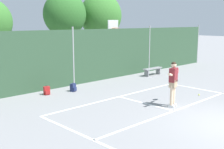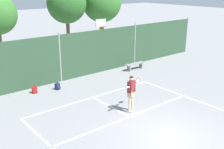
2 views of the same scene
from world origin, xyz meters
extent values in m
cube|color=white|center=(0.00, 5.50, 0.00)|extent=(8.20, 0.10, 0.01)
cube|color=white|center=(0.00, 2.48, 0.00)|extent=(8.20, 0.10, 0.01)
cube|color=white|center=(0.00, 3.96, 0.00)|extent=(0.10, 2.97, 0.01)
cube|color=#2D4C33|center=(0.00, 9.00, 1.51)|extent=(26.00, 0.05, 3.02)
cylinder|color=#99999E|center=(0.00, 9.00, 1.59)|extent=(0.09, 0.09, 3.17)
cylinder|color=#99999E|center=(6.50, 9.00, 1.59)|extent=(0.09, 0.09, 3.17)
cylinder|color=#99999E|center=(13.00, 9.00, 1.59)|extent=(0.09, 0.09, 3.17)
cylinder|color=yellow|center=(4.13, 10.27, 1.52)|extent=(0.12, 0.12, 3.05)
cube|color=white|center=(4.13, 10.17, 3.25)|extent=(0.90, 0.06, 0.60)
torus|color=#D85919|center=(4.13, 9.90, 3.03)|extent=(0.48, 0.48, 0.02)
cylinder|color=brown|center=(6.55, 19.13, 1.19)|extent=(0.36, 0.36, 2.38)
ellipsoid|color=#2D6628|center=(6.55, 19.13, 4.13)|extent=(4.11, 3.70, 4.11)
cylinder|color=brown|center=(11.03, 19.13, 1.08)|extent=(0.36, 0.36, 2.16)
ellipsoid|color=#38752D|center=(11.03, 19.13, 4.09)|extent=(4.53, 4.07, 4.53)
cube|color=silver|center=(0.32, 2.83, 0.05)|extent=(0.18, 0.28, 0.10)
cube|color=silver|center=(0.55, 2.89, 0.05)|extent=(0.18, 0.28, 0.10)
cylinder|color=beige|center=(0.32, 2.83, 0.51)|extent=(0.13, 0.13, 0.82)
cylinder|color=beige|center=(0.55, 2.89, 0.51)|extent=(0.13, 0.13, 0.82)
cube|color=tan|center=(0.43, 2.86, 0.98)|extent=(0.41, 0.32, 0.32)
cube|color=maroon|center=(0.43, 2.86, 1.32)|extent=(0.45, 0.33, 0.56)
sphere|color=beige|center=(0.43, 2.86, 1.73)|extent=(0.22, 0.22, 0.22)
sphere|color=black|center=(0.43, 2.86, 1.75)|extent=(0.21, 0.21, 0.21)
cylinder|color=beige|center=(0.62, 2.93, 1.42)|extent=(0.56, 0.23, 0.17)
cylinder|color=beige|center=(0.16, 2.79, 1.37)|extent=(0.51, 0.22, 0.22)
cylinder|color=black|center=(0.81, 3.01, 1.37)|extent=(0.30, 0.11, 0.04)
torus|color=red|center=(1.13, 3.15, 1.37)|extent=(0.30, 0.10, 0.30)
cylinder|color=silver|center=(1.13, 3.15, 1.37)|extent=(0.25, 0.07, 0.26)
sphere|color=#CCE033|center=(2.88, 3.04, 0.03)|extent=(0.07, 0.07, 0.07)
cube|color=maroon|center=(-2.21, 8.17, 0.20)|extent=(0.31, 0.23, 0.40)
cube|color=maroon|center=(-2.23, 8.05, 0.12)|extent=(0.23, 0.10, 0.18)
torus|color=black|center=(-2.21, 8.17, 0.42)|extent=(0.09, 0.03, 0.09)
cube|color=navy|center=(-0.92, 7.83, 0.20)|extent=(0.32, 0.26, 0.40)
cube|color=navy|center=(-0.88, 7.72, 0.12)|extent=(0.23, 0.13, 0.18)
torus|color=black|center=(-0.92, 7.83, 0.42)|extent=(0.09, 0.04, 0.09)
cube|color=gray|center=(5.45, 7.84, 0.45)|extent=(1.60, 0.36, 0.06)
cube|color=gray|center=(4.85, 7.84, 0.23)|extent=(0.08, 0.32, 0.45)
cube|color=gray|center=(6.05, 7.84, 0.23)|extent=(0.08, 0.32, 0.45)
camera|label=1|loc=(-9.24, -3.64, 3.42)|focal=46.27mm
camera|label=2|loc=(-8.17, -6.24, 6.03)|focal=44.58mm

